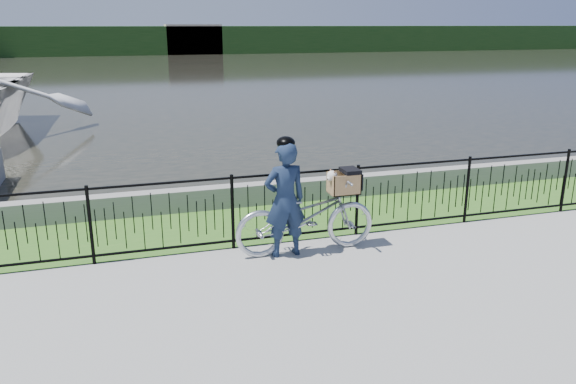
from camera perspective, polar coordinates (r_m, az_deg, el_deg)
name	(u,v)px	position (r m, az deg, el deg)	size (l,w,h in m)	color
ground	(334,285)	(7.40, 4.69, -9.38)	(120.00, 120.00, 0.00)	gray
grass_strip	(279,220)	(9.68, -0.90, -2.88)	(60.00, 2.00, 0.01)	#3A6B21
water	(155,74)	(39.38, -13.35, 11.55)	(120.00, 120.00, 0.00)	#28271F
quay_wall	(265,193)	(10.53, -2.39, -0.13)	(60.00, 0.30, 0.40)	gray
fence	(297,206)	(8.59, 0.91, -1.43)	(14.00, 0.06, 1.15)	black
far_treeline	(137,40)	(66.24, -15.09, 14.66)	(120.00, 6.00, 3.00)	#23451A
far_building_right	(193,39)	(65.25, -9.60, 15.05)	(6.00, 3.00, 3.20)	#ADA08B
bicycle_rig	(306,215)	(8.21, 1.87, -2.40)	(2.11, 0.73, 1.24)	#B5BBC2
cyclist	(285,198)	(7.98, -0.32, -0.65)	(0.64, 0.45, 1.76)	#16233D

